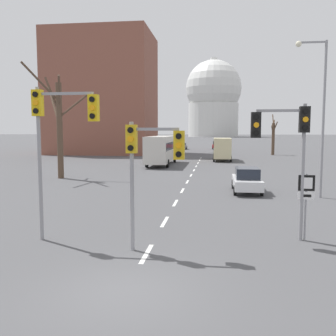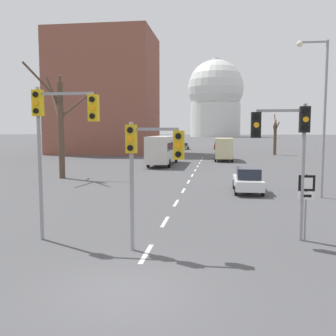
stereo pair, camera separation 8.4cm
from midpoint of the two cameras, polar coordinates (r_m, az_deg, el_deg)
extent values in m
plane|color=#4C4C4F|center=(10.26, -6.79, -18.18)|extent=(800.00, 800.00, 0.00)
cube|color=silver|center=(13.00, -3.47, -12.89)|extent=(0.16, 2.00, 0.01)
cube|color=silver|center=(17.27, -0.65, -8.18)|extent=(0.16, 2.00, 0.01)
cube|color=silver|center=(21.63, 1.02, -5.34)|extent=(0.16, 2.00, 0.01)
cube|color=silver|center=(26.04, 2.11, -3.45)|extent=(0.16, 2.00, 0.01)
cube|color=silver|center=(30.48, 2.89, -2.11)|extent=(0.16, 2.00, 0.01)
cube|color=silver|center=(34.93, 3.46, -1.12)|extent=(0.16, 2.00, 0.01)
cube|color=silver|center=(39.39, 3.91, -0.34)|extent=(0.16, 2.00, 0.01)
cube|color=silver|center=(43.86, 4.26, 0.27)|extent=(0.16, 2.00, 0.01)
cube|color=silver|center=(48.34, 4.55, 0.77)|extent=(0.16, 2.00, 0.01)
cube|color=silver|center=(52.82, 4.79, 1.19)|extent=(0.16, 2.00, 0.01)
cube|color=silver|center=(57.30, 5.00, 1.54)|extent=(0.16, 2.00, 0.01)
cylinder|color=gray|center=(14.85, 19.67, -0.73)|extent=(0.14, 0.14, 5.14)
cube|color=black|center=(14.77, 19.93, 6.96)|extent=(0.36, 0.28, 0.96)
cylinder|color=black|center=(14.61, 20.11, 8.14)|extent=(0.20, 0.06, 0.20)
cylinder|color=orange|center=(14.60, 20.07, 6.97)|extent=(0.20, 0.06, 0.20)
cylinder|color=black|center=(14.60, 20.03, 5.81)|extent=(0.20, 0.06, 0.20)
cube|color=gray|center=(14.62, 16.58, 8.38)|extent=(1.75, 0.10, 0.10)
cube|color=black|center=(14.49, 13.08, 6.39)|extent=(0.36, 0.28, 0.96)
cylinder|color=black|center=(14.33, 13.17, 7.59)|extent=(0.20, 0.06, 0.20)
cylinder|color=orange|center=(14.32, 13.15, 6.40)|extent=(0.20, 0.06, 0.20)
cylinder|color=black|center=(14.32, 13.12, 5.21)|extent=(0.20, 0.06, 0.20)
cylinder|color=gray|center=(12.91, -5.68, -2.89)|extent=(0.14, 0.14, 4.45)
cube|color=gold|center=(12.77, -5.76, 4.43)|extent=(0.36, 0.28, 0.96)
cylinder|color=black|center=(12.60, -5.94, 5.76)|extent=(0.20, 0.06, 0.20)
cylinder|color=orange|center=(12.60, -5.93, 4.41)|extent=(0.20, 0.06, 0.20)
cylinder|color=black|center=(12.61, -5.92, 3.06)|extent=(0.20, 0.06, 0.20)
cube|color=gray|center=(12.61, -2.16, 5.94)|extent=(1.62, 0.10, 0.10)
cube|color=gold|center=(12.51, 1.51, 3.51)|extent=(0.36, 0.28, 0.96)
cylinder|color=black|center=(12.33, 1.44, 4.86)|extent=(0.20, 0.06, 0.20)
cylinder|color=orange|center=(12.34, 1.43, 3.48)|extent=(0.20, 0.06, 0.20)
cylinder|color=black|center=(12.35, 1.43, 2.10)|extent=(0.20, 0.06, 0.20)
cylinder|color=gray|center=(14.83, -19.11, 0.46)|extent=(0.14, 0.14, 5.75)
cube|color=yellow|center=(14.81, -19.41, 9.33)|extent=(0.36, 0.28, 0.96)
cylinder|color=black|center=(14.68, -19.75, 10.52)|extent=(0.20, 0.06, 0.20)
cylinder|color=orange|center=(14.66, -19.71, 9.36)|extent=(0.20, 0.06, 0.20)
cylinder|color=black|center=(14.64, -19.67, 8.20)|extent=(0.20, 0.06, 0.20)
cube|color=gray|center=(14.39, -15.58, 10.88)|extent=(2.13, 0.10, 0.10)
cube|color=yellow|center=(13.98, -11.44, 8.95)|extent=(0.36, 0.28, 0.96)
cylinder|color=black|center=(13.84, -11.70, 10.22)|extent=(0.20, 0.06, 0.20)
cylinder|color=orange|center=(13.82, -11.67, 8.99)|extent=(0.20, 0.06, 0.20)
cylinder|color=black|center=(13.80, -11.65, 7.75)|extent=(0.20, 0.06, 0.20)
cylinder|color=gray|center=(15.07, 20.07, -5.64)|extent=(0.07, 0.07, 2.55)
cube|color=black|center=(14.90, 20.21, -2.16)|extent=(0.60, 0.03, 0.60)
cube|color=white|center=(14.88, 20.23, -2.17)|extent=(0.42, 0.01, 0.42)
cube|color=white|center=(14.97, 20.15, -3.99)|extent=(0.60, 0.03, 0.28)
cube|color=black|center=(14.95, 20.16, -4.00)|extent=(0.36, 0.01, 0.10)
cylinder|color=gray|center=(24.81, 22.49, 6.70)|extent=(0.16, 0.16, 9.53)
cube|color=gray|center=(25.17, 21.07, 17.46)|extent=(1.61, 0.10, 0.10)
sphere|color=#F2EAC6|center=(24.98, 19.18, 17.42)|extent=(0.36, 0.36, 0.36)
cube|color=silver|center=(25.90, 11.81, -2.18)|extent=(1.79, 4.58, 0.63)
cube|color=#1E232D|center=(25.59, 11.88, -0.76)|extent=(1.52, 2.20, 0.71)
cylinder|color=black|center=(27.30, 9.80, -2.41)|extent=(0.18, 0.66, 0.66)
cylinder|color=black|center=(27.43, 13.33, -2.45)|extent=(0.18, 0.66, 0.66)
cylinder|color=black|center=(24.49, 10.08, -3.35)|extent=(0.18, 0.66, 0.66)
cylinder|color=black|center=(24.63, 14.02, -3.38)|extent=(0.18, 0.66, 0.66)
cube|color=slate|center=(83.72, 2.24, 3.29)|extent=(1.68, 3.95, 0.57)
cube|color=#1E232D|center=(83.50, 2.23, 3.67)|extent=(1.43, 1.89, 0.55)
cylinder|color=black|center=(85.02, 1.78, 3.14)|extent=(0.18, 0.67, 0.67)
cylinder|color=black|center=(84.88, 2.84, 3.13)|extent=(0.18, 0.67, 0.67)
cylinder|color=black|center=(82.59, 1.61, 3.06)|extent=(0.18, 0.67, 0.67)
cylinder|color=black|center=(82.45, 2.71, 3.05)|extent=(0.18, 0.67, 0.67)
cube|color=#2D4C33|center=(71.96, 7.66, 2.84)|extent=(1.74, 3.82, 0.58)
cube|color=#1E232D|center=(71.74, 7.67, 3.33)|extent=(1.48, 1.83, 0.67)
cylinder|color=black|center=(73.16, 7.01, 2.67)|extent=(0.18, 0.64, 0.64)
cylinder|color=black|center=(73.17, 8.30, 2.65)|extent=(0.18, 0.64, 0.64)
cylinder|color=black|center=(70.79, 7.00, 2.57)|extent=(0.18, 0.64, 0.64)
cylinder|color=black|center=(70.80, 8.33, 2.55)|extent=(0.18, 0.64, 0.64)
cube|color=maroon|center=(85.34, 7.36, 3.35)|extent=(1.79, 4.38, 0.74)
cube|color=#1E232D|center=(85.09, 7.36, 3.83)|extent=(1.52, 2.10, 0.72)
cylinder|color=black|center=(86.71, 6.79, 3.14)|extent=(0.18, 0.65, 0.65)
cylinder|color=black|center=(86.71, 7.91, 3.13)|extent=(0.18, 0.65, 0.65)
cylinder|color=black|center=(84.00, 6.78, 3.06)|extent=(0.18, 0.65, 0.65)
cylinder|color=black|center=(84.00, 7.93, 3.05)|extent=(0.18, 0.65, 0.65)
cube|color=beige|center=(45.28, -1.07, 2.96)|extent=(2.50, 10.80, 3.00)
cube|color=black|center=(45.26, -1.07, 3.44)|extent=(2.52, 10.26, 0.90)
cylinder|color=black|center=(49.28, -1.80, 1.44)|extent=(0.26, 0.96, 0.96)
cylinder|color=black|center=(48.96, 0.97, 1.41)|extent=(0.26, 0.96, 0.96)
cylinder|color=black|center=(42.39, -3.31, 0.74)|extent=(0.26, 0.96, 0.96)
cylinder|color=black|center=(42.01, -0.09, 0.70)|extent=(0.26, 0.96, 0.96)
cube|color=#333842|center=(55.15, 8.17, 2.89)|extent=(2.20, 2.00, 2.10)
cube|color=beige|center=(51.55, 8.23, 3.03)|extent=(2.30, 5.20, 2.70)
cylinder|color=black|center=(55.21, 7.01, 1.82)|extent=(0.24, 0.88, 0.88)
cylinder|color=black|center=(55.24, 9.29, 1.79)|extent=(0.24, 0.88, 0.88)
cylinder|color=black|center=(50.19, 6.97, 1.43)|extent=(0.24, 0.88, 0.88)
cylinder|color=black|center=(50.23, 9.48, 1.40)|extent=(0.24, 0.88, 0.88)
cylinder|color=brown|center=(33.84, -16.24, 5.43)|extent=(0.51, 0.51, 8.24)
cylinder|color=brown|center=(33.01, -16.31, 11.16)|extent=(0.97, 1.95, 2.52)
cylinder|color=brown|center=(35.53, -17.24, 9.61)|extent=(2.15, 2.78, 3.16)
cylinder|color=brown|center=(33.55, -18.99, 12.33)|extent=(2.17, 2.49, 3.07)
cylinder|color=brown|center=(34.49, -17.31, 10.59)|extent=(1.56, 0.68, 3.17)
cylinder|color=brown|center=(33.62, -14.15, 9.28)|extent=(2.69, 0.68, 2.22)
cylinder|color=brown|center=(66.38, 15.70, 4.26)|extent=(0.51, 0.51, 5.43)
cylinder|color=brown|center=(66.07, 16.02, 6.09)|extent=(0.70, 0.86, 1.71)
cylinder|color=brown|center=(67.13, 15.69, 7.04)|extent=(0.20, 1.65, 2.06)
cylinder|color=brown|center=(65.85, 15.59, 5.42)|extent=(0.61, 1.14, 2.02)
cylinder|color=brown|center=(67.16, 15.83, 6.49)|extent=(0.49, 1.66, 1.48)
cylinder|color=brown|center=(68.30, -4.41, 4.50)|extent=(0.52, 0.52, 5.46)
cylinder|color=brown|center=(69.21, -4.03, 5.58)|extent=(0.57, 2.13, 1.53)
cylinder|color=brown|center=(68.88, -4.23, 6.22)|extent=(0.37, 1.42, 2.51)
cylinder|color=brown|center=(68.80, -4.50, 5.72)|extent=(0.57, 1.15, 2.02)
cylinder|color=brown|center=(67.85, -4.82, 5.47)|extent=(0.89, 1.22, 1.83)
cylinder|color=silver|center=(258.15, 6.88, 7.24)|extent=(33.66, 33.66, 22.44)
sphere|color=silver|center=(259.64, 6.94, 11.99)|extent=(37.41, 37.41, 37.41)
cylinder|color=silver|center=(262.02, 6.99, 15.65)|extent=(4.49, 4.49, 6.55)
cube|color=brown|center=(70.38, -9.91, 11.00)|extent=(18.00, 14.00, 21.47)
camera|label=1|loc=(0.04, -90.17, -0.02)|focal=40.00mm
camera|label=2|loc=(0.04, 89.83, 0.02)|focal=40.00mm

